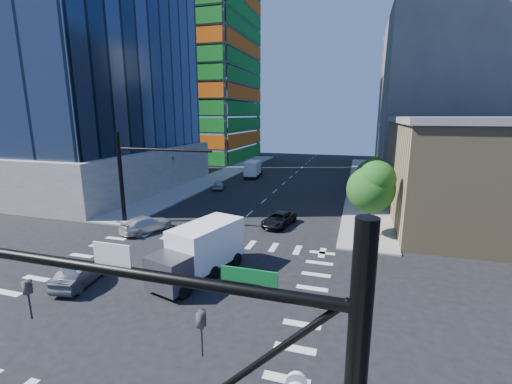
% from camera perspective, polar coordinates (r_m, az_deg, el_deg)
% --- Properties ---
extents(ground, '(160.00, 160.00, 0.00)m').
position_cam_1_polar(ground, '(23.08, -15.42, -15.56)').
color(ground, black).
rests_on(ground, ground).
extents(road_markings, '(20.00, 20.00, 0.01)m').
position_cam_1_polar(road_markings, '(23.08, -15.42, -15.55)').
color(road_markings, silver).
rests_on(road_markings, ground).
extents(sidewalk_ne, '(5.00, 60.00, 0.15)m').
position_cam_1_polar(sidewalk_ne, '(58.02, 17.65, 1.48)').
color(sidewalk_ne, '#989590').
rests_on(sidewalk_ne, ground).
extents(sidewalk_nw, '(5.00, 60.00, 0.15)m').
position_cam_1_polar(sidewalk_nw, '(62.70, -5.82, 2.81)').
color(sidewalk_nw, '#989590').
rests_on(sidewalk_nw, ground).
extents(construction_building, '(25.16, 34.50, 70.60)m').
position_cam_1_polar(construction_building, '(89.02, -9.95, 21.46)').
color(construction_building, gray).
rests_on(construction_building, ground).
extents(commercial_building, '(20.50, 22.50, 10.60)m').
position_cam_1_polar(commercial_building, '(41.71, 35.80, 2.79)').
color(commercial_building, '#957F56').
rests_on(commercial_building, ground).
extents(bg_building_ne, '(24.00, 30.00, 28.00)m').
position_cam_1_polar(bg_building_ne, '(73.78, 29.94, 13.57)').
color(bg_building_ne, '#605956').
rests_on(bg_building_ne, ground).
extents(signal_mast_nw, '(10.20, 0.40, 9.00)m').
position_cam_1_polar(signal_mast_nw, '(35.98, -19.81, 3.53)').
color(signal_mast_nw, black).
rests_on(signal_mast_nw, sidewalk_nw).
extents(tree_south, '(4.16, 4.16, 6.82)m').
position_cam_1_polar(tree_south, '(31.54, 18.85, 0.91)').
color(tree_south, '#382316').
rests_on(tree_south, sidewalk_ne).
extents(tree_north, '(3.54, 3.52, 5.78)m').
position_cam_1_polar(tree_north, '(43.48, 18.72, 3.06)').
color(tree_north, '#382316').
rests_on(tree_north, sidewalk_ne).
extents(car_nb_far, '(3.09, 5.10, 1.32)m').
position_cam_1_polar(car_nb_far, '(34.06, 3.81, -4.58)').
color(car_nb_far, black).
rests_on(car_nb_far, ground).
extents(car_sb_near, '(3.99, 5.44, 1.47)m').
position_cam_1_polar(car_sb_near, '(33.94, -17.79, -5.11)').
color(car_sb_near, silver).
rests_on(car_sb_near, ground).
extents(car_sb_mid, '(2.55, 4.22, 1.34)m').
position_cam_1_polar(car_sb_mid, '(51.18, -6.19, 1.25)').
color(car_sb_mid, '#B4B7BC').
rests_on(car_sb_mid, ground).
extents(car_sb_cross, '(2.29, 4.64, 1.46)m').
position_cam_1_polar(car_sb_cross, '(25.46, -27.03, -11.95)').
color(car_sb_cross, '#48484D').
rests_on(car_sb_cross, ground).
extents(box_truck_near, '(4.47, 7.13, 3.47)m').
position_cam_1_polar(box_truck_near, '(23.68, -9.86, -10.40)').
color(box_truck_near, black).
rests_on(box_truck_near, ground).
extents(box_truck_far, '(2.93, 5.76, 2.91)m').
position_cam_1_polar(box_truck_far, '(60.80, -0.40, 3.73)').
color(box_truck_far, black).
rests_on(box_truck_far, ground).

